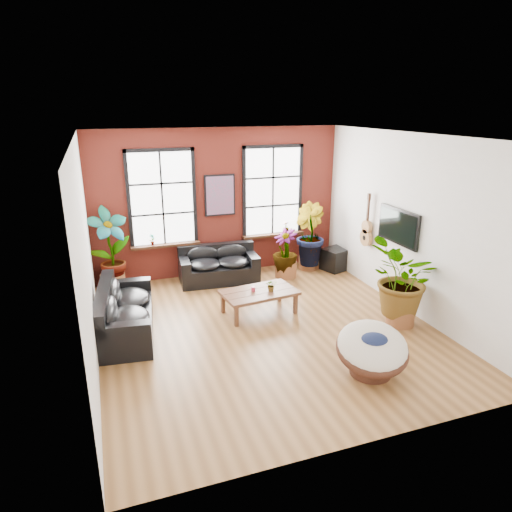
{
  "coord_description": "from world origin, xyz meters",
  "views": [
    {
      "loc": [
        -2.73,
        -7.17,
        4.01
      ],
      "look_at": [
        0.0,
        0.6,
        1.25
      ],
      "focal_mm": 32.0,
      "sensor_mm": 36.0,
      "label": 1
    }
  ],
  "objects_px": {
    "sofa_left": "(122,313)",
    "papasan_chair": "(372,349)",
    "coffee_table": "(259,294)",
    "sofa_back": "(218,265)"
  },
  "relations": [
    {
      "from": "sofa_back",
      "to": "coffee_table",
      "type": "distance_m",
      "value": 2.02
    },
    {
      "from": "sofa_left",
      "to": "coffee_table",
      "type": "height_order",
      "value": "sofa_left"
    },
    {
      "from": "sofa_left",
      "to": "coffee_table",
      "type": "relative_size",
      "value": 1.48
    },
    {
      "from": "coffee_table",
      "to": "sofa_left",
      "type": "bearing_deg",
      "value": 172.58
    },
    {
      "from": "papasan_chair",
      "to": "sofa_left",
      "type": "bearing_deg",
      "value": 162.46
    },
    {
      "from": "sofa_left",
      "to": "papasan_chair",
      "type": "xyz_separation_m",
      "value": [
        3.53,
        -2.66,
        0.03
      ]
    },
    {
      "from": "sofa_back",
      "to": "coffee_table",
      "type": "relative_size",
      "value": 1.21
    },
    {
      "from": "sofa_left",
      "to": "papasan_chair",
      "type": "distance_m",
      "value": 4.42
    },
    {
      "from": "coffee_table",
      "to": "papasan_chair",
      "type": "relative_size",
      "value": 1.09
    },
    {
      "from": "coffee_table",
      "to": "papasan_chair",
      "type": "height_order",
      "value": "papasan_chair"
    }
  ]
}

